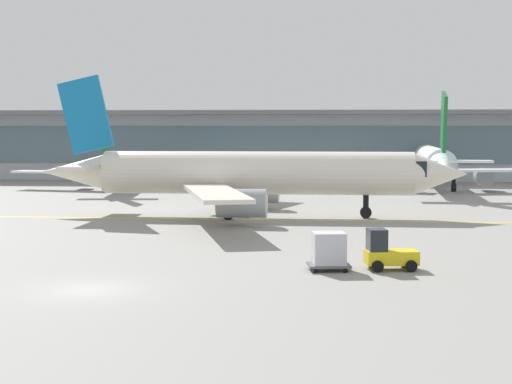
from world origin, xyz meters
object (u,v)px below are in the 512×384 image
Objects in this scene: gate_airplane_1 at (122,166)px; cargo_dolly_lead at (329,250)px; taxiing_regional_jet at (252,174)px; gate_airplane_2 at (433,162)px; baggage_tug at (387,252)px.

gate_airplane_1 is 58.47m from cargo_dolly_lead.
taxiing_regional_jet is (17.93, -28.80, 0.72)m from gate_airplane_1.
gate_airplane_2 reaches higher than cargo_dolly_lead.
taxiing_regional_jet is 25.82m from baggage_tug.
taxiing_regional_jet is 15.06× the size of cargo_dolly_lead.
gate_airplane_2 is 14.28× the size of cargo_dolly_lead.
taxiing_regional_jet reaches higher than gate_airplane_2.
gate_airplane_2 is 54.73m from baggage_tug.
cargo_dolly_lead is at bearing 180.00° from baggage_tug.
gate_airplane_1 is 59.36m from baggage_tug.
taxiing_regional_jet is (-18.48, -29.78, 0.19)m from gate_airplane_2.
taxiing_regional_jet is at bearing 95.55° from cargo_dolly_lead.
taxiing_regional_jet reaches higher than gate_airplane_1.
baggage_tug reaches higher than cargo_dolly_lead.
gate_airplane_1 is at bearing 105.91° from cargo_dolly_lead.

